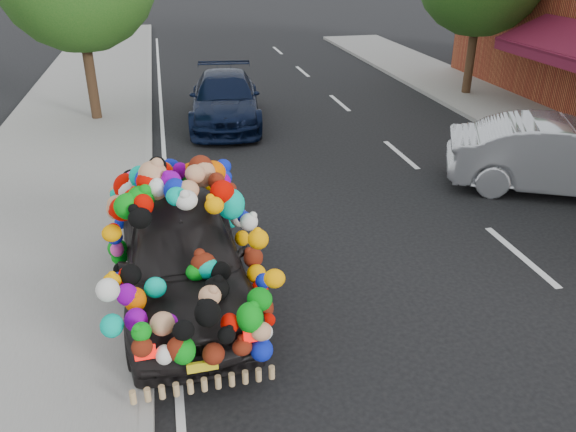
% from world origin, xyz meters
% --- Properties ---
extents(ground, '(100.00, 100.00, 0.00)m').
position_xyz_m(ground, '(0.00, 0.00, 0.00)').
color(ground, black).
rests_on(ground, ground).
extents(sidewalk, '(4.00, 60.00, 0.12)m').
position_xyz_m(sidewalk, '(-4.30, 0.00, 0.06)').
color(sidewalk, gray).
rests_on(sidewalk, ground).
extents(kerb, '(0.15, 60.00, 0.13)m').
position_xyz_m(kerb, '(-2.35, 0.00, 0.07)').
color(kerb, gray).
rests_on(kerb, ground).
extents(lane_markings, '(6.00, 50.00, 0.01)m').
position_xyz_m(lane_markings, '(3.60, 0.00, 0.01)').
color(lane_markings, silver).
rests_on(lane_markings, ground).
extents(plush_art_car, '(2.22, 4.47, 2.08)m').
position_xyz_m(plush_art_car, '(-1.80, -0.01, 1.06)').
color(plush_art_car, black).
rests_on(plush_art_car, ground).
extents(navy_sedan, '(2.40, 4.85, 1.35)m').
position_xyz_m(navy_sedan, '(-0.21, 8.61, 0.68)').
color(navy_sedan, black).
rests_on(navy_sedan, ground).
extents(silver_hatchback, '(4.69, 3.32, 1.47)m').
position_xyz_m(silver_hatchback, '(5.86, 2.27, 0.73)').
color(silver_hatchback, '#A5A7AD').
rests_on(silver_hatchback, ground).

